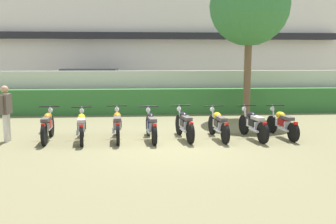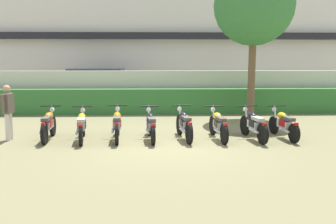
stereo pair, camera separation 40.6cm
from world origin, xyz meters
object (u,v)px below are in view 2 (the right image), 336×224
at_px(motorcycle_in_row_4, 184,124).
at_px(motorcycle_in_row_7, 284,124).
at_px(motorcycle_in_row_0, 48,125).
at_px(motorcycle_in_row_3, 151,125).
at_px(tree_near_inspector, 254,5).
at_px(motorcycle_in_row_5, 218,125).
at_px(motorcycle_in_row_6, 253,125).
at_px(motorcycle_in_row_1, 82,125).
at_px(motorcycle_in_row_2, 117,124).
at_px(inspector_person, 8,108).
at_px(parked_car, 100,87).

bearing_deg(motorcycle_in_row_4, motorcycle_in_row_7, -97.61).
xyz_separation_m(motorcycle_in_row_0, motorcycle_in_row_3, (3.01, -0.08, -0.01)).
distance_m(tree_near_inspector, motorcycle_in_row_7, 5.62).
relative_size(motorcycle_in_row_0, motorcycle_in_row_5, 0.96).
bearing_deg(motorcycle_in_row_5, motorcycle_in_row_6, -98.71).
relative_size(tree_near_inspector, motorcycle_in_row_1, 3.14).
height_order(motorcycle_in_row_1, motorcycle_in_row_2, motorcycle_in_row_2).
height_order(motorcycle_in_row_2, motorcycle_in_row_5, motorcycle_in_row_2).
bearing_deg(motorcycle_in_row_0, motorcycle_in_row_1, -100.61).
bearing_deg(inspector_person, motorcycle_in_row_0, -1.15).
bearing_deg(motorcycle_in_row_2, inspector_person, 84.36).
height_order(motorcycle_in_row_6, inspector_person, inspector_person).
height_order(motorcycle_in_row_3, motorcycle_in_row_6, motorcycle_in_row_6).
distance_m(parked_car, tree_near_inspector, 8.67).
xyz_separation_m(motorcycle_in_row_0, motorcycle_in_row_2, (2.02, -0.03, 0.00)).
bearing_deg(parked_car, motorcycle_in_row_3, -70.37).
distance_m(tree_near_inspector, motorcycle_in_row_5, 6.02).
height_order(parked_car, motorcycle_in_row_3, parked_car).
height_order(motorcycle_in_row_0, motorcycle_in_row_4, motorcycle_in_row_0).
height_order(motorcycle_in_row_2, motorcycle_in_row_4, motorcycle_in_row_2).
bearing_deg(motorcycle_in_row_4, motorcycle_in_row_2, 81.55).
height_order(motorcycle_in_row_5, inspector_person, inspector_person).
distance_m(parked_car, motorcycle_in_row_4, 8.95).
bearing_deg(motorcycle_in_row_1, motorcycle_in_row_0, 75.82).
relative_size(motorcycle_in_row_1, motorcycle_in_row_3, 1.00).
bearing_deg(motorcycle_in_row_1, parked_car, -3.37).
height_order(tree_near_inspector, motorcycle_in_row_7, tree_near_inspector).
height_order(tree_near_inspector, motorcycle_in_row_6, tree_near_inspector).
distance_m(motorcycle_in_row_2, motorcycle_in_row_3, 0.99).
bearing_deg(motorcycle_in_row_6, inspector_person, 80.35).
bearing_deg(inspector_person, motorcycle_in_row_7, -0.18).
relative_size(parked_car, motorcycle_in_row_1, 2.35).
xyz_separation_m(motorcycle_in_row_2, motorcycle_in_row_4, (1.98, -0.01, -0.00)).
xyz_separation_m(motorcycle_in_row_0, motorcycle_in_row_4, (4.00, -0.04, -0.00)).
xyz_separation_m(motorcycle_in_row_6, motorcycle_in_row_7, (0.96, 0.16, -0.01)).
relative_size(motorcycle_in_row_5, motorcycle_in_row_7, 1.01).
bearing_deg(motorcycle_in_row_5, motorcycle_in_row_4, 81.25).
bearing_deg(motorcycle_in_row_2, motorcycle_in_row_0, 84.45).
height_order(parked_car, motorcycle_in_row_6, parked_car).
bearing_deg(motorcycle_in_row_0, motorcycle_in_row_7, -94.79).
distance_m(parked_car, motorcycle_in_row_7, 10.54).
relative_size(motorcycle_in_row_4, motorcycle_in_row_6, 1.00).
bearing_deg(motorcycle_in_row_5, motorcycle_in_row_1, 84.76).
xyz_separation_m(motorcycle_in_row_3, motorcycle_in_row_5, (2.01, -0.01, 0.00)).
xyz_separation_m(motorcycle_in_row_6, inspector_person, (-7.21, 0.18, 0.50)).
relative_size(parked_car, motorcycle_in_row_4, 2.38).
bearing_deg(parked_car, motorcycle_in_row_1, -83.83).
height_order(motorcycle_in_row_7, inspector_person, inspector_person).
height_order(motorcycle_in_row_0, motorcycle_in_row_6, motorcycle_in_row_0).
bearing_deg(motorcycle_in_row_3, motorcycle_in_row_2, 80.84).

